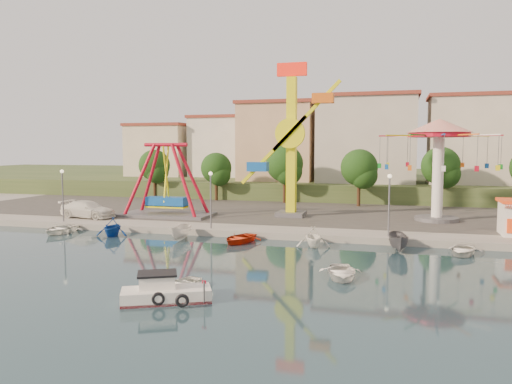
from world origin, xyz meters
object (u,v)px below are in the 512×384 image
(rowboat_a, at_px, (341,272))
(pirate_ship_ride, at_px, (166,182))
(kamikaze_tower, at_px, (294,144))
(van, at_px, (88,209))
(wave_swinger, at_px, (439,147))
(cabin_motorboat, at_px, (164,293))

(rowboat_a, bearing_deg, pirate_ship_ride, 128.36)
(kamikaze_tower, distance_m, rowboat_a, 24.74)
(kamikaze_tower, bearing_deg, pirate_ship_ride, -166.87)
(rowboat_a, relative_size, van, 0.60)
(pirate_ship_ride, bearing_deg, rowboat_a, -42.17)
(rowboat_a, bearing_deg, van, 142.05)
(kamikaze_tower, xyz_separation_m, van, (-21.09, -6.72, -6.96))
(kamikaze_tower, bearing_deg, rowboat_a, -71.52)
(wave_swinger, height_order, van, wave_swinger)
(pirate_ship_ride, height_order, wave_swinger, wave_swinger)
(pirate_ship_ride, distance_m, kamikaze_tower, 14.52)
(kamikaze_tower, xyz_separation_m, wave_swinger, (14.69, 0.97, -0.26))
(pirate_ship_ride, bearing_deg, van, -154.73)
(pirate_ship_ride, relative_size, kamikaze_tower, 0.61)
(cabin_motorboat, height_order, van, van)
(van, bearing_deg, pirate_ship_ride, -57.52)
(kamikaze_tower, relative_size, wave_swinger, 1.42)
(pirate_ship_ride, distance_m, van, 8.80)
(pirate_ship_ride, relative_size, van, 1.61)
(pirate_ship_ride, bearing_deg, wave_swinger, 8.33)
(pirate_ship_ride, bearing_deg, kamikaze_tower, 13.13)
(wave_swinger, distance_m, van, 37.21)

